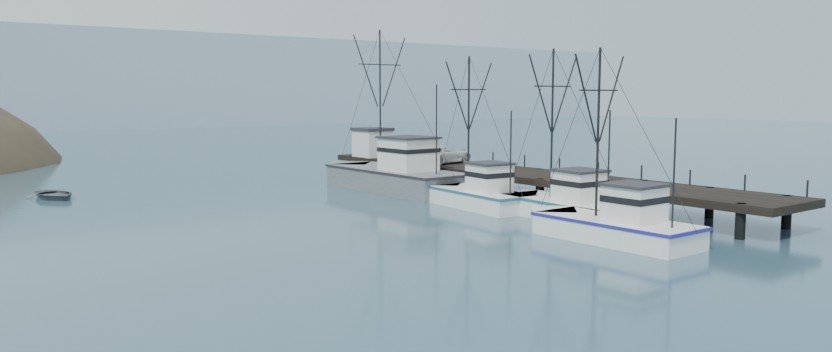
{
  "coord_description": "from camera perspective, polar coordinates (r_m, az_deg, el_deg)",
  "views": [
    {
      "loc": [
        -27.38,
        -25.27,
        7.97
      ],
      "look_at": [
        2.73,
        14.25,
        2.5
      ],
      "focal_mm": 32.0,
      "sensor_mm": 36.0,
      "label": 1
    }
  ],
  "objects": [
    {
      "name": "pier",
      "position": [
        58.78,
        7.73,
        0.09
      ],
      "size": [
        6.0,
        44.0,
        2.0
      ],
      "color": "black",
      "rests_on": "ground"
    },
    {
      "name": "trawler_far",
      "position": [
        52.99,
        4.67,
        -1.49
      ],
      "size": [
        4.26,
        10.76,
        11.04
      ],
      "color": "white",
      "rests_on": "ground"
    },
    {
      "name": "pickup_truck",
      "position": [
        64.5,
        2.11,
        1.68
      ],
      "size": [
        6.1,
        3.57,
        1.59
      ],
      "primitive_type": "imported",
      "rotation": [
        0.0,
        0.0,
        1.74
      ],
      "color": "silver",
      "rests_on": "pier"
    },
    {
      "name": "trawler_near",
      "position": [
        48.98,
        11.13,
        -2.23
      ],
      "size": [
        4.32,
        11.15,
        11.28
      ],
      "color": "white",
      "rests_on": "ground"
    },
    {
      "name": "trawler_mid",
      "position": [
        42.03,
        14.7,
        -3.72
      ],
      "size": [
        3.74,
        10.87,
        10.88
      ],
      "color": "white",
      "rests_on": "ground"
    },
    {
      "name": "motorboat",
      "position": [
        63.42,
        -26.03,
        -1.58
      ],
      "size": [
        4.03,
        5.18,
        0.98
      ],
      "primitive_type": "imported",
      "rotation": [
        0.0,
        0.0,
        0.14
      ],
      "color": "#565B60",
      "rests_on": "ground"
    },
    {
      "name": "distant_ridge",
      "position": [
        198.98,
        -26.49,
        3.33
      ],
      "size": [
        360.0,
        40.0,
        26.0
      ],
      "primitive_type": "cube",
      "color": "#9EB2C6",
      "rests_on": "ground"
    },
    {
      "name": "ground",
      "position": [
        38.1,
        9.82,
        -5.88
      ],
      "size": [
        400.0,
        400.0,
        0.0
      ],
      "primitive_type": "plane",
      "color": "#2B4B60",
      "rests_on": "ground"
    },
    {
      "name": "work_vessel",
      "position": [
        61.88,
        -1.87,
        0.02
      ],
      "size": [
        5.08,
        16.48,
        13.7
      ],
      "color": "slate",
      "rests_on": "ground"
    },
    {
      "name": "pier_shed",
      "position": [
        71.59,
        -3.36,
        2.63
      ],
      "size": [
        3.0,
        3.2,
        2.8
      ],
      "color": "silver",
      "rests_on": "pier"
    }
  ]
}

